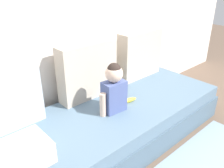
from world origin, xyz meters
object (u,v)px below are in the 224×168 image
at_px(throw_pillow_right, 140,54).
at_px(banana, 129,100).
at_px(throw_pillow_center, 88,70).
at_px(couch, 112,126).
at_px(toddler, 114,88).
at_px(throw_pillow_left, 12,100).
at_px(folded_blanket, 17,156).

xyz_separation_m(throw_pillow_right, banana, (-0.54, -0.36, -0.25)).
height_order(throw_pillow_center, banana, throw_pillow_center).
bearing_deg(couch, banana, -4.19).
height_order(couch, throw_pillow_center, throw_pillow_center).
height_order(throw_pillow_right, banana, throw_pillow_right).
xyz_separation_m(couch, throw_pillow_center, (0.00, 0.34, 0.46)).
xyz_separation_m(throw_pillow_center, throw_pillow_right, (0.73, 0.00, -0.00)).
distance_m(throw_pillow_center, throw_pillow_right, 0.73).
distance_m(couch, throw_pillow_right, 0.93).
relative_size(throw_pillow_center, toddler, 1.33).
relative_size(couch, throw_pillow_left, 5.13).
height_order(throw_pillow_left, folded_blanket, throw_pillow_left).
relative_size(throw_pillow_left, toddler, 1.03).
bearing_deg(throw_pillow_right, throw_pillow_left, 180.00).
xyz_separation_m(throw_pillow_left, throw_pillow_right, (1.47, 0.00, 0.04)).
bearing_deg(folded_blanket, toddler, 5.33).
xyz_separation_m(couch, banana, (0.20, -0.01, 0.21)).
bearing_deg(folded_blanket, throw_pillow_right, 15.42).
height_order(throw_pillow_left, banana, throw_pillow_left).
height_order(banana, folded_blanket, folded_blanket).
distance_m(toddler, banana, 0.28).
bearing_deg(throw_pillow_center, toddler, -89.95).
xyz_separation_m(throw_pillow_left, throw_pillow_center, (0.73, 0.00, 0.04)).
height_order(throw_pillow_center, throw_pillow_right, throw_pillow_center).
bearing_deg(throw_pillow_right, toddler, -153.40).
distance_m(throw_pillow_center, toddler, 0.37).
height_order(couch, toddler, toddler).
xyz_separation_m(couch, throw_pillow_left, (-0.73, 0.34, 0.42)).
bearing_deg(throw_pillow_left, couch, -24.95).
distance_m(throw_pillow_left, throw_pillow_center, 0.74).
bearing_deg(throw_pillow_center, throw_pillow_left, 180.00).
bearing_deg(throw_pillow_left, folded_blanket, -110.64).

